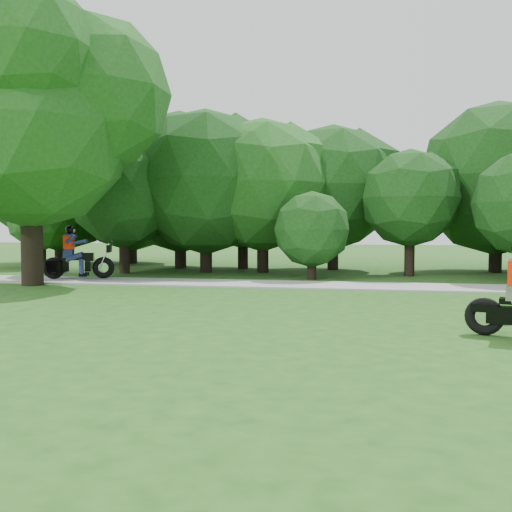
{
  "coord_description": "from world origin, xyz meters",
  "views": [
    {
      "loc": [
        0.08,
        -10.03,
        1.9
      ],
      "look_at": [
        -2.44,
        2.82,
        1.21
      ],
      "focal_mm": 40.0,
      "sensor_mm": 36.0,
      "label": 1
    }
  ],
  "objects": [
    {
      "name": "walkway",
      "position": [
        0.0,
        8.0,
        0.03
      ],
      "size": [
        60.0,
        2.2,
        0.06
      ],
      "primitive_type": "cube",
      "color": "#959591",
      "rests_on": "ground"
    },
    {
      "name": "big_tree_west",
      "position": [
        -10.54,
        6.85,
        5.76
      ],
      "size": [
        8.64,
        6.56,
        9.96
      ],
      "color": "black",
      "rests_on": "ground"
    },
    {
      "name": "tree_line",
      "position": [
        0.15,
        14.6,
        3.7
      ],
      "size": [
        40.97,
        12.0,
        7.69
      ],
      "color": "black",
      "rests_on": "ground"
    },
    {
      "name": "touring_motorcycle",
      "position": [
        -10.01,
        8.28,
        0.74
      ],
      "size": [
        2.39,
        1.31,
        1.87
      ],
      "rotation": [
        0.0,
        0.0,
        0.33
      ],
      "color": "black",
      "rests_on": "walkway"
    },
    {
      "name": "ground",
      "position": [
        0.0,
        0.0,
        0.0
      ],
      "size": [
        100.0,
        100.0,
        0.0
      ],
      "primitive_type": "plane",
      "color": "#214D16",
      "rests_on": "ground"
    }
  ]
}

